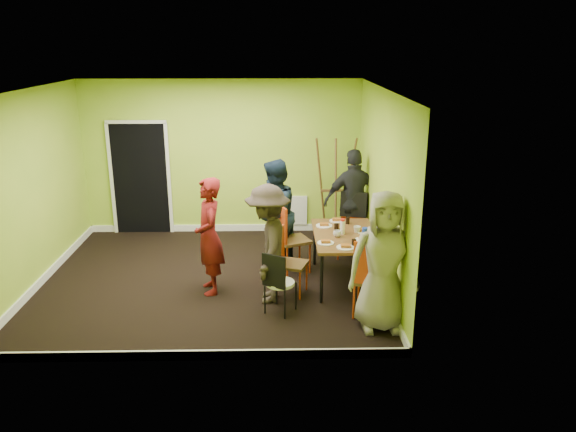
# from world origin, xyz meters

# --- Properties ---
(ground) EXTENTS (5.00, 5.00, 0.00)m
(ground) POSITION_xyz_m (0.00, 0.00, 0.00)
(ground) COLOR black
(ground) RESTS_ON ground
(room_walls) EXTENTS (5.04, 4.54, 2.82)m
(room_walls) POSITION_xyz_m (-0.02, 0.04, 0.99)
(room_walls) COLOR #94C131
(room_walls) RESTS_ON ground
(dining_table) EXTENTS (0.90, 1.50, 0.75)m
(dining_table) POSITION_xyz_m (1.98, -0.14, 0.70)
(dining_table) COLOR black
(dining_table) RESTS_ON ground
(chair_left_far) EXTENTS (0.58, 0.58, 1.08)m
(chair_left_far) POSITION_xyz_m (1.16, 0.27, 0.61)
(chair_left_far) COLOR #D24113
(chair_left_far) RESTS_ON ground
(chair_left_near) EXTENTS (0.50, 0.50, 0.95)m
(chair_left_near) POSITION_xyz_m (1.12, -0.49, 0.54)
(chair_left_near) COLOR #D24113
(chair_left_near) RESTS_ON ground
(chair_back_end) EXTENTS (0.55, 0.60, 1.06)m
(chair_back_end) POSITION_xyz_m (2.25, 1.03, 0.75)
(chair_back_end) COLOR #D24113
(chair_back_end) RESTS_ON ground
(chair_front_end) EXTENTS (0.55, 0.56, 1.07)m
(chair_front_end) POSITION_xyz_m (2.17, -1.26, 0.60)
(chair_front_end) COLOR #D24113
(chair_front_end) RESTS_ON ground
(chair_bentwood) EXTENTS (0.45, 0.46, 0.86)m
(chair_bentwood) POSITION_xyz_m (0.99, -1.12, 0.47)
(chair_bentwood) COLOR black
(chair_bentwood) RESTS_ON ground
(easel) EXTENTS (0.74, 0.69, 1.84)m
(easel) POSITION_xyz_m (2.02, 1.88, 0.91)
(easel) COLOR brown
(easel) RESTS_ON ground
(plate_near_left) EXTENTS (0.25, 0.25, 0.01)m
(plate_near_left) POSITION_xyz_m (1.70, 0.24, 0.76)
(plate_near_left) COLOR white
(plate_near_left) RESTS_ON dining_table
(plate_near_right) EXTENTS (0.23, 0.23, 0.01)m
(plate_near_right) POSITION_xyz_m (1.66, -0.51, 0.76)
(plate_near_right) COLOR white
(plate_near_right) RESTS_ON dining_table
(plate_far_back) EXTENTS (0.22, 0.22, 0.01)m
(plate_far_back) POSITION_xyz_m (1.91, 0.47, 0.76)
(plate_far_back) COLOR white
(plate_far_back) RESTS_ON dining_table
(plate_far_front) EXTENTS (0.25, 0.25, 0.01)m
(plate_far_front) POSITION_xyz_m (1.92, -0.69, 0.76)
(plate_far_front) COLOR white
(plate_far_front) RESTS_ON dining_table
(plate_wall_back) EXTENTS (0.25, 0.25, 0.01)m
(plate_wall_back) POSITION_xyz_m (2.26, -0.03, 0.76)
(plate_wall_back) COLOR white
(plate_wall_back) RESTS_ON dining_table
(plate_wall_front) EXTENTS (0.24, 0.24, 0.01)m
(plate_wall_front) POSITION_xyz_m (2.20, -0.40, 0.76)
(plate_wall_front) COLOR white
(plate_wall_front) RESTS_ON dining_table
(thermos) EXTENTS (0.07, 0.07, 0.20)m
(thermos) POSITION_xyz_m (1.94, -0.12, 0.85)
(thermos) COLOR white
(thermos) RESTS_ON dining_table
(blue_bottle) EXTENTS (0.08, 0.08, 0.22)m
(blue_bottle) POSITION_xyz_m (2.20, -0.51, 0.86)
(blue_bottle) COLOR #1834B6
(blue_bottle) RESTS_ON dining_table
(orange_bottle) EXTENTS (0.03, 0.03, 0.08)m
(orange_bottle) POSITION_xyz_m (1.94, 0.00, 0.79)
(orange_bottle) COLOR #D24113
(orange_bottle) RESTS_ON dining_table
(glass_mid) EXTENTS (0.07, 0.07, 0.09)m
(glass_mid) POSITION_xyz_m (1.87, 0.09, 0.79)
(glass_mid) COLOR black
(glass_mid) RESTS_ON dining_table
(glass_back) EXTENTS (0.06, 0.06, 0.10)m
(glass_back) POSITION_xyz_m (2.07, 0.35, 0.80)
(glass_back) COLOR black
(glass_back) RESTS_ON dining_table
(glass_front) EXTENTS (0.06, 0.06, 0.09)m
(glass_front) POSITION_xyz_m (2.04, -0.62, 0.80)
(glass_front) COLOR black
(glass_front) RESTS_ON dining_table
(cup_a) EXTENTS (0.12, 0.12, 0.09)m
(cup_a) POSITION_xyz_m (1.85, -0.24, 0.80)
(cup_a) COLOR white
(cup_a) RESTS_ON dining_table
(cup_b) EXTENTS (0.10, 0.10, 0.10)m
(cup_b) POSITION_xyz_m (2.16, -0.06, 0.80)
(cup_b) COLOR white
(cup_b) RESTS_ON dining_table
(person_standing) EXTENTS (0.53, 0.68, 1.66)m
(person_standing) POSITION_xyz_m (0.04, -0.41, 0.83)
(person_standing) COLOR #611011
(person_standing) RESTS_ON ground
(person_left_far) EXTENTS (0.90, 1.01, 1.72)m
(person_left_far) POSITION_xyz_m (0.95, 0.48, 0.86)
(person_left_far) COLOR #12202F
(person_left_far) RESTS_ON ground
(person_left_near) EXTENTS (0.66, 1.09, 1.64)m
(person_left_near) POSITION_xyz_m (0.86, -0.70, 0.82)
(person_left_near) COLOR #2F261F
(person_left_near) RESTS_ON ground
(person_back_end) EXTENTS (1.08, 0.57, 1.75)m
(person_back_end) POSITION_xyz_m (2.28, 1.18, 0.87)
(person_back_end) COLOR #212327
(person_back_end) RESTS_ON ground
(person_front_end) EXTENTS (0.87, 0.57, 1.76)m
(person_front_end) POSITION_xyz_m (2.27, -1.53, 0.88)
(person_front_end) COLOR gray
(person_front_end) RESTS_ON ground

